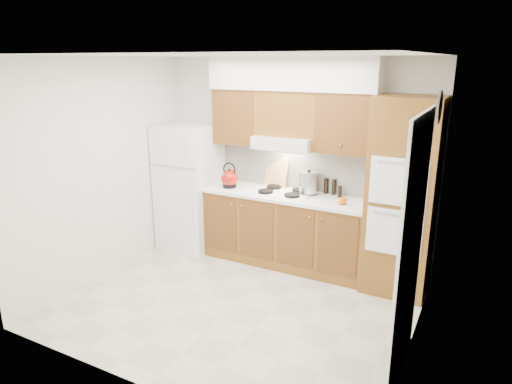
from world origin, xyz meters
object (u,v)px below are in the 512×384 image
at_px(fridge, 190,187).
at_px(kettle, 229,178).
at_px(oven_cabinet, 402,197).
at_px(stock_pot, 309,182).

relative_size(fridge, kettle, 7.74).
height_order(fridge, oven_cabinet, oven_cabinet).
xyz_separation_m(kettle, stock_pot, (1.03, 0.18, 0.03)).
height_order(oven_cabinet, kettle, oven_cabinet).
xyz_separation_m(oven_cabinet, kettle, (-2.19, -0.05, -0.04)).
xyz_separation_m(fridge, oven_cabinet, (2.85, 0.03, 0.24)).
relative_size(fridge, oven_cabinet, 0.78).
relative_size(oven_cabinet, stock_pot, 8.80).
distance_m(kettle, stock_pot, 1.05).
relative_size(fridge, stock_pot, 6.88).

